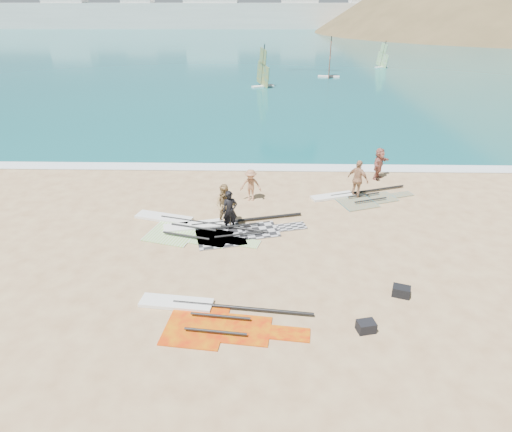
{
  "coord_description": "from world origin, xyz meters",
  "views": [
    {
      "loc": [
        -1.04,
        -11.6,
        8.9
      ],
      "look_at": [
        -1.4,
        4.0,
        1.0
      ],
      "focal_mm": 30.0,
      "sensor_mm": 36.0,
      "label": 1
    }
  ],
  "objects_px": {
    "rig_grey": "(224,229)",
    "beachgoer_mid": "(251,185)",
    "beachgoer_left": "(225,206)",
    "rig_red": "(207,316)",
    "rig_orange": "(355,197)",
    "gear_bag_near": "(366,326)",
    "gear_bag_far": "(401,291)",
    "beachgoer_right": "(379,163)",
    "rig_green": "(184,227)",
    "person_wetsuit": "(230,211)",
    "beachgoer_back": "(358,179)"
  },
  "relations": [
    {
      "from": "beachgoer_left",
      "to": "rig_orange",
      "type": "bearing_deg",
      "value": 34.66
    },
    {
      "from": "rig_green",
      "to": "person_wetsuit",
      "type": "relative_size",
      "value": 3.43
    },
    {
      "from": "rig_grey",
      "to": "person_wetsuit",
      "type": "bearing_deg",
      "value": -7.11
    },
    {
      "from": "rig_grey",
      "to": "person_wetsuit",
      "type": "distance_m",
      "value": 0.88
    },
    {
      "from": "rig_orange",
      "to": "beachgoer_back",
      "type": "xyz_separation_m",
      "value": [
        0.06,
        0.09,
        0.93
      ]
    },
    {
      "from": "rig_green",
      "to": "gear_bag_far",
      "type": "height_order",
      "value": "gear_bag_far"
    },
    {
      "from": "gear_bag_far",
      "to": "beachgoer_left",
      "type": "distance_m",
      "value": 8.04
    },
    {
      "from": "gear_bag_near",
      "to": "gear_bag_far",
      "type": "distance_m",
      "value": 2.34
    },
    {
      "from": "person_wetsuit",
      "to": "gear_bag_far",
      "type": "bearing_deg",
      "value": -55.14
    },
    {
      "from": "gear_bag_near",
      "to": "beachgoer_back",
      "type": "xyz_separation_m",
      "value": [
        1.52,
        9.77,
        0.81
      ]
    },
    {
      "from": "beachgoer_left",
      "to": "beachgoer_back",
      "type": "relative_size",
      "value": 0.97
    },
    {
      "from": "gear_bag_far",
      "to": "gear_bag_near",
      "type": "bearing_deg",
      "value": -131.05
    },
    {
      "from": "rig_orange",
      "to": "beachgoer_right",
      "type": "distance_m",
      "value": 3.33
    },
    {
      "from": "gear_bag_near",
      "to": "beachgoer_left",
      "type": "relative_size",
      "value": 0.28
    },
    {
      "from": "rig_grey",
      "to": "rig_orange",
      "type": "xyz_separation_m",
      "value": [
        6.28,
        3.42,
        -0.0
      ]
    },
    {
      "from": "rig_green",
      "to": "rig_red",
      "type": "relative_size",
      "value": 1.08
    },
    {
      "from": "rig_green",
      "to": "beachgoer_right",
      "type": "bearing_deg",
      "value": 47.45
    },
    {
      "from": "rig_orange",
      "to": "person_wetsuit",
      "type": "bearing_deg",
      "value": -170.13
    },
    {
      "from": "rig_grey",
      "to": "beachgoer_back",
      "type": "height_order",
      "value": "beachgoer_back"
    },
    {
      "from": "rig_green",
      "to": "gear_bag_far",
      "type": "distance_m",
      "value": 9.33
    },
    {
      "from": "beachgoer_right",
      "to": "beachgoer_mid",
      "type": "bearing_deg",
      "value": 150.21
    },
    {
      "from": "rig_orange",
      "to": "person_wetsuit",
      "type": "distance_m",
      "value": 6.95
    },
    {
      "from": "rig_grey",
      "to": "beachgoer_mid",
      "type": "height_order",
      "value": "beachgoer_mid"
    },
    {
      "from": "rig_orange",
      "to": "gear_bag_far",
      "type": "xyz_separation_m",
      "value": [
        0.08,
        -7.91,
        0.12
      ]
    },
    {
      "from": "gear_bag_near",
      "to": "beachgoer_left",
      "type": "height_order",
      "value": "beachgoer_left"
    },
    {
      "from": "gear_bag_far",
      "to": "person_wetsuit",
      "type": "xyz_separation_m",
      "value": [
        -6.09,
        4.52,
        0.72
      ]
    },
    {
      "from": "rig_green",
      "to": "rig_grey",
      "type": "bearing_deg",
      "value": 12.32
    },
    {
      "from": "rig_green",
      "to": "beachgoer_left",
      "type": "height_order",
      "value": "beachgoer_left"
    },
    {
      "from": "rig_red",
      "to": "beachgoer_back",
      "type": "xyz_separation_m",
      "value": [
        6.38,
        9.25,
        0.93
      ]
    },
    {
      "from": "gear_bag_far",
      "to": "beachgoer_back",
      "type": "bearing_deg",
      "value": 90.13
    },
    {
      "from": "beachgoer_right",
      "to": "rig_green",
      "type": "bearing_deg",
      "value": 158.22
    },
    {
      "from": "rig_grey",
      "to": "beachgoer_left",
      "type": "bearing_deg",
      "value": 69.28
    },
    {
      "from": "rig_grey",
      "to": "beachgoer_mid",
      "type": "relative_size",
      "value": 3.93
    },
    {
      "from": "person_wetsuit",
      "to": "beachgoer_mid",
      "type": "bearing_deg",
      "value": 57.12
    },
    {
      "from": "rig_orange",
      "to": "rig_red",
      "type": "height_order",
      "value": "rig_red"
    },
    {
      "from": "rig_green",
      "to": "beachgoer_mid",
      "type": "bearing_deg",
      "value": 62.42
    },
    {
      "from": "beachgoer_left",
      "to": "gear_bag_far",
      "type": "bearing_deg",
      "value": -28.86
    },
    {
      "from": "rig_orange",
      "to": "beachgoer_mid",
      "type": "relative_size",
      "value": 3.32
    },
    {
      "from": "beachgoer_left",
      "to": "rig_red",
      "type": "bearing_deg",
      "value": -81.74
    },
    {
      "from": "rig_green",
      "to": "beachgoer_back",
      "type": "xyz_separation_m",
      "value": [
        8.1,
        3.41,
        0.93
      ]
    },
    {
      "from": "rig_grey",
      "to": "gear_bag_far",
      "type": "distance_m",
      "value": 7.79
    },
    {
      "from": "gear_bag_near",
      "to": "rig_grey",
      "type": "bearing_deg",
      "value": 127.64
    },
    {
      "from": "beachgoer_back",
      "to": "rig_orange",
      "type": "bearing_deg",
      "value": 100.18
    },
    {
      "from": "rig_red",
      "to": "beachgoer_left",
      "type": "bearing_deg",
      "value": 95.78
    },
    {
      "from": "gear_bag_far",
      "to": "beachgoer_right",
      "type": "distance_m",
      "value": 10.78
    },
    {
      "from": "beachgoer_left",
      "to": "beachgoer_mid",
      "type": "height_order",
      "value": "beachgoer_left"
    },
    {
      "from": "gear_bag_near",
      "to": "rig_orange",
      "type": "bearing_deg",
      "value": 81.43
    },
    {
      "from": "beachgoer_left",
      "to": "rig_grey",
      "type": "bearing_deg",
      "value": -87.05
    },
    {
      "from": "rig_red",
      "to": "beachgoer_right",
      "type": "xyz_separation_m",
      "value": [
        8.04,
        11.89,
        0.83
      ]
    },
    {
      "from": "rig_grey",
      "to": "rig_red",
      "type": "bearing_deg",
      "value": -105.02
    }
  ]
}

